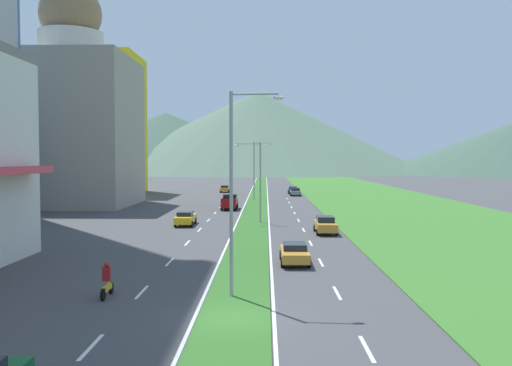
{
  "coord_description": "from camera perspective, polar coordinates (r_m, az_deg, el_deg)",
  "views": [
    {
      "loc": [
        1.37,
        -23.16,
        7.0
      ],
      "look_at": [
        0.34,
        35.27,
        4.33
      ],
      "focal_mm": 37.85,
      "sensor_mm": 36.0,
      "label": 1
    }
  ],
  "objects": [
    {
      "name": "ground_plane",
      "position": [
        24.23,
        -2.34,
        -14.17
      ],
      "size": [
        600.0,
        600.0,
        0.0
      ],
      "primitive_type": "plane",
      "color": "#424244"
    },
    {
      "name": "grass_median",
      "position": [
        83.46,
        0.07,
        -2.17
      ],
      "size": [
        3.2,
        240.0,
        0.06
      ],
      "primitive_type": "cube",
      "color": "#2D6023",
      "rests_on": "ground_plane"
    },
    {
      "name": "grass_verge_right",
      "position": [
        85.64,
        13.99,
        -2.13
      ],
      "size": [
        24.0,
        240.0,
        0.06
      ],
      "primitive_type": "cube",
      "color": "#387028",
      "rests_on": "ground_plane"
    },
    {
      "name": "lane_dash_left_2",
      "position": [
        21.77,
        -17.03,
        -16.23
      ],
      "size": [
        0.16,
        2.8,
        0.01
      ],
      "primitive_type": "cube",
      "color": "silver",
      "rests_on": "ground_plane"
    },
    {
      "name": "lane_dash_left_3",
      "position": [
        29.38,
        -11.97,
        -11.21
      ],
      "size": [
        0.16,
        2.8,
        0.01
      ],
      "primitive_type": "cube",
      "color": "silver",
      "rests_on": "ground_plane"
    },
    {
      "name": "lane_dash_left_4",
      "position": [
        37.24,
        -9.11,
        -8.24
      ],
      "size": [
        0.16,
        2.8,
        0.01
      ],
      "primitive_type": "cube",
      "color": "silver",
      "rests_on": "ground_plane"
    },
    {
      "name": "lane_dash_left_5",
      "position": [
        45.23,
        -7.27,
        -6.3
      ],
      "size": [
        0.16,
        2.8,
        0.01
      ],
      "primitive_type": "cube",
      "color": "silver",
      "rests_on": "ground_plane"
    },
    {
      "name": "lane_dash_left_6",
      "position": [
        53.28,
        -5.99,
        -4.94
      ],
      "size": [
        0.16,
        2.8,
        0.01
      ],
      "primitive_type": "cube",
      "color": "silver",
      "rests_on": "ground_plane"
    },
    {
      "name": "lane_dash_left_7",
      "position": [
        61.38,
        -5.06,
        -3.93
      ],
      "size": [
        0.16,
        2.8,
        0.01
      ],
      "primitive_type": "cube",
      "color": "silver",
      "rests_on": "ground_plane"
    },
    {
      "name": "lane_dash_left_8",
      "position": [
        69.51,
        -4.34,
        -3.16
      ],
      "size": [
        0.16,
        2.8,
        0.01
      ],
      "primitive_type": "cube",
      "color": "silver",
      "rests_on": "ground_plane"
    },
    {
      "name": "lane_dash_left_9",
      "position": [
        77.65,
        -3.78,
        -2.55
      ],
      "size": [
        0.16,
        2.8,
        0.01
      ],
      "primitive_type": "cube",
      "color": "silver",
      "rests_on": "ground_plane"
    },
    {
      "name": "lane_dash_left_10",
      "position": [
        85.8,
        -3.32,
        -2.06
      ],
      "size": [
        0.16,
        2.8,
        0.01
      ],
      "primitive_type": "cube",
      "color": "silver",
      "rests_on": "ground_plane"
    },
    {
      "name": "lane_dash_left_11",
      "position": [
        93.97,
        -2.94,
        -1.65
      ],
      "size": [
        0.16,
        2.8,
        0.01
      ],
      "primitive_type": "cube",
      "color": "silver",
      "rests_on": "ground_plane"
    },
    {
      "name": "lane_dash_right_2",
      "position": [
        21.12,
        11.63,
        -16.76
      ],
      "size": [
        0.16,
        2.8,
        0.01
      ],
      "primitive_type": "cube",
      "color": "silver",
      "rests_on": "ground_plane"
    },
    {
      "name": "lane_dash_right_3",
      "position": [
        28.9,
        8.57,
        -11.41
      ],
      "size": [
        0.16,
        2.8,
        0.01
      ],
      "primitive_type": "cube",
      "color": "silver",
      "rests_on": "ground_plane"
    },
    {
      "name": "lane_dash_right_4",
      "position": [
        36.86,
        6.87,
        -8.33
      ],
      "size": [
        0.16,
        2.8,
        0.01
      ],
      "primitive_type": "cube",
      "color": "silver",
      "rests_on": "ground_plane"
    },
    {
      "name": "lane_dash_right_5",
      "position": [
        44.92,
        5.8,
        -6.35
      ],
      "size": [
        0.16,
        2.8,
        0.01
      ],
      "primitive_type": "cube",
      "color": "silver",
      "rests_on": "ground_plane"
    },
    {
      "name": "lane_dash_right_6",
      "position": [
        53.02,
        5.06,
        -4.97
      ],
      "size": [
        0.16,
        2.8,
        0.01
      ],
      "primitive_type": "cube",
      "color": "silver",
      "rests_on": "ground_plane"
    },
    {
      "name": "lane_dash_right_7",
      "position": [
        61.15,
        4.51,
        -3.96
      ],
      "size": [
        0.16,
        2.8,
        0.01
      ],
      "primitive_type": "cube",
      "color": "silver",
      "rests_on": "ground_plane"
    },
    {
      "name": "lane_dash_right_8",
      "position": [
        69.3,
        4.1,
        -3.18
      ],
      "size": [
        0.16,
        2.8,
        0.01
      ],
      "primitive_type": "cube",
      "color": "silver",
      "rests_on": "ground_plane"
    },
    {
      "name": "lane_dash_right_9",
      "position": [
        77.47,
        3.77,
        -2.57
      ],
      "size": [
        0.16,
        2.8,
        0.01
      ],
      "primitive_type": "cube",
      "color": "silver",
      "rests_on": "ground_plane"
    },
    {
      "name": "lane_dash_right_10",
      "position": [
        85.64,
        3.51,
        -2.07
      ],
      "size": [
        0.16,
        2.8,
        0.01
      ],
      "primitive_type": "cube",
      "color": "silver",
      "rests_on": "ground_plane"
    },
    {
      "name": "lane_dash_right_11",
      "position": [
        93.82,
        3.29,
        -1.66
      ],
      "size": [
        0.16,
        2.8,
        0.01
      ],
      "primitive_type": "cube",
      "color": "silver",
      "rests_on": "ground_plane"
    },
    {
      "name": "edge_line_median_left",
      "position": [
        83.51,
        -1.13,
        -2.19
      ],
      "size": [
        0.16,
        240.0,
        0.01
      ],
      "primitive_type": "cube",
      "color": "silver",
      "rests_on": "ground_plane"
    },
    {
      "name": "edge_line_median_right",
      "position": [
        83.45,
        1.27,
        -2.19
      ],
      "size": [
        0.16,
        240.0,
        0.01
      ],
      "primitive_type": "cube",
      "color": "silver",
      "rests_on": "ground_plane"
    },
    {
      "name": "domed_building",
      "position": [
        84.9,
        -18.86,
        6.58
      ],
      "size": [
        17.66,
        17.66,
        32.71
      ],
      "color": "#9E9384",
      "rests_on": "ground_plane"
    },
    {
      "name": "midrise_colored",
      "position": [
        112.72,
        -16.15,
        5.95
      ],
      "size": [
        15.54,
        15.54,
        27.5
      ],
      "primitive_type": "cube",
      "color": "yellow",
      "rests_on": "ground_plane"
    },
    {
      "name": "hill_far_left",
      "position": [
        292.6,
        -9.5,
        4.28
      ],
      "size": [
        160.68,
        160.68,
        31.34
      ],
      "primitive_type": "cone",
      "color": "#3D5647",
      "rests_on": "ground_plane"
    },
    {
      "name": "hill_far_center",
      "position": [
        282.3,
        0.11,
        5.44
      ],
      "size": [
        174.07,
        174.07,
        41.83
      ],
      "primitive_type": "cone",
      "color": "#516B56",
      "rests_on": "ground_plane"
    },
    {
      "name": "street_lamp_near",
      "position": [
        26.99,
        -2.08,
        0.2
      ],
      "size": [
        2.73,
        0.43,
        10.34
      ],
      "color": "#99999E",
      "rests_on": "ground_plane"
    },
    {
      "name": "street_lamp_mid",
      "position": [
        58.24,
        0.14,
        0.7
      ],
      "size": [
        2.94,
        0.28,
        8.73
      ],
      "color": "#99999E",
      "rests_on": "ground_plane"
    },
    {
      "name": "street_lamp_far",
      "position": [
        89.51,
        0.01,
        1.72
      ],
      "size": [
        3.25,
        0.42,
        9.72
      ],
      "color": "#99999E",
      "rests_on": "ground_plane"
    },
    {
      "name": "car_1",
      "position": [
        101.36,
        4.17,
        -0.93
      ],
      "size": [
        1.99,
        4.31,
        1.46
      ],
      "rotation": [
        0.0,
        0.0,
        -1.57
      ],
      "color": "slate",
      "rests_on": "ground_plane"
    },
    {
      "name": "car_2",
      "position": [
        50.86,
        7.34,
        -4.4
      ],
      "size": [
        1.95,
        4.64,
        1.59
      ],
      "rotation": [
        0.0,
        0.0,
        -1.57
      ],
      "color": "#C6842D",
      "rests_on": "ground_plane"
    },
    {
      "name": "car_3",
      "position": [
        56.95,
        -7.46,
        -3.7
      ],
      "size": [
        1.88,
        4.73,
        1.46
      ],
      "rotation": [
        0.0,
        0.0,
        1.57
      ],
      "color": "yellow",
      "rests_on": "ground_plane"
    },
    {
      "name": "car_4",
      "position": [
        111.44,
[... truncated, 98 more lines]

